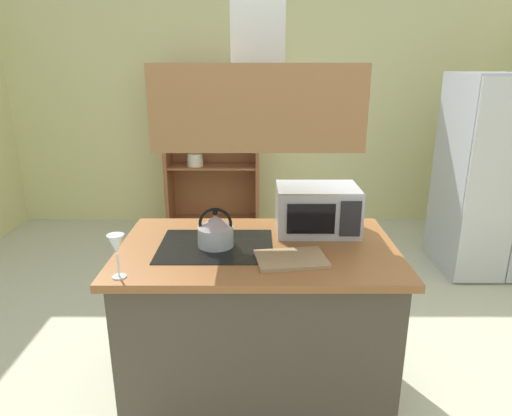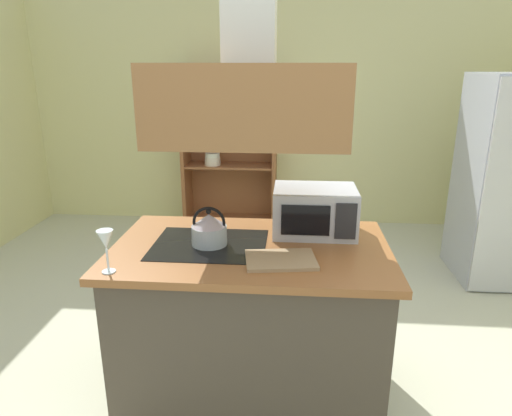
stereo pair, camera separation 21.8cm
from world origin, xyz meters
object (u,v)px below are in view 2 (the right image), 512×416
Objects in this scene: wine_glass_on_counter at (106,242)px; dish_cabinet at (230,158)px; cutting_board at (281,260)px; microwave at (315,211)px; kettle at (209,229)px.

dish_cabinet is at bearing 87.81° from wine_glass_on_counter.
wine_glass_on_counter reaches higher than cutting_board.
microwave reaches higher than cutting_board.
dish_cabinet is 8.64× the size of wine_glass_on_counter.
microwave is (0.18, 0.42, 0.12)m from cutting_board.
cutting_board is at bearing -25.74° from kettle.
cutting_board is (0.67, -3.04, 0.12)m from dish_cabinet.
microwave reaches higher than kettle.
wine_glass_on_counter is at bearing -137.97° from kettle.
wine_glass_on_counter is (-0.97, -0.60, 0.02)m from microwave.
dish_cabinet is 3.24m from wine_glass_on_counter.
kettle is 0.46× the size of microwave.
kettle is 1.02× the size of wine_glass_on_counter.
dish_cabinet is at bearing 107.89° from microwave.
kettle is at bearing 154.26° from cutting_board.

